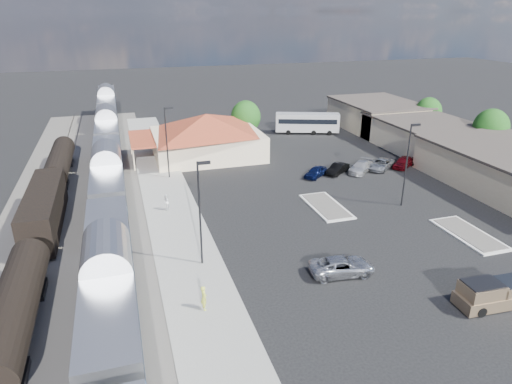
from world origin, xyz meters
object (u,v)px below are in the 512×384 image
object	(u,v)px
station_depot	(206,135)
coach_bus	(307,122)
suv	(342,266)
pickup_truck	(495,294)

from	to	relation	value
station_depot	coach_bus	size ratio (longest dim) A/B	1.69
suv	coach_bus	world-z (taller)	coach_bus
station_depot	pickup_truck	bearing A→B (deg)	-73.29
station_depot	coach_bus	distance (m)	20.74
station_depot	coach_bus	world-z (taller)	station_depot
coach_bus	pickup_truck	bearing A→B (deg)	-167.65
suv	station_depot	bearing A→B (deg)	13.15
station_depot	coach_bus	bearing A→B (deg)	22.91
station_depot	coach_bus	xyz separation A→B (m)	(19.07, 8.06, -1.15)
pickup_truck	coach_bus	xyz separation A→B (m)	(6.59, 49.64, 1.05)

